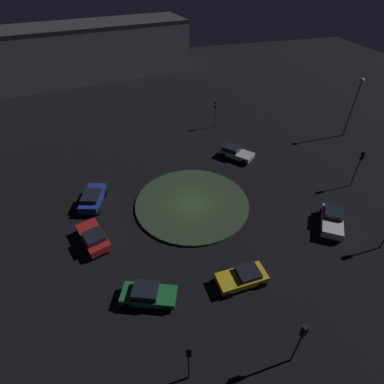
% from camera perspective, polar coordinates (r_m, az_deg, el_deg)
% --- Properties ---
extents(ground_plane, '(120.11, 120.11, 0.00)m').
position_cam_1_polar(ground_plane, '(31.28, 0.00, -2.28)').
color(ground_plane, black).
extents(roundabout_island, '(11.61, 11.61, 0.24)m').
position_cam_1_polar(roundabout_island, '(31.20, 0.00, -2.12)').
color(roundabout_island, '#2D4228').
rests_on(roundabout_island, ground_plane).
extents(car_yellow, '(3.99, 2.20, 1.31)m').
position_cam_1_polar(car_yellow, '(24.79, 9.52, -15.46)').
color(car_yellow, gold).
rests_on(car_yellow, ground_plane).
extents(car_green, '(4.40, 3.07, 1.43)m').
position_cam_1_polar(car_green, '(23.84, -8.25, -18.45)').
color(car_green, '#1E7238').
rests_on(car_green, ground_plane).
extents(car_white, '(3.76, 4.34, 1.51)m').
position_cam_1_polar(car_white, '(31.36, 24.82, -4.72)').
color(car_white, white).
rests_on(car_white, ground_plane).
extents(car_red, '(3.15, 4.40, 1.46)m').
position_cam_1_polar(car_red, '(28.34, -18.01, -8.07)').
color(car_red, red).
rests_on(car_red, ground_plane).
extents(car_blue, '(2.94, 4.41, 1.51)m').
position_cam_1_polar(car_blue, '(32.40, -18.16, -1.06)').
color(car_blue, '#1E38A5').
rests_on(car_blue, ground_plane).
extents(car_silver, '(4.06, 4.28, 1.41)m').
position_cam_1_polar(car_silver, '(38.40, 8.19, 7.41)').
color(car_silver, silver).
rests_on(car_silver, ground_plane).
extents(traffic_light_southwest, '(0.37, 0.39, 3.87)m').
position_cam_1_polar(traffic_light_southwest, '(44.41, 4.37, 15.22)').
color(traffic_light_southwest, '#2D2D2D').
rests_on(traffic_light_southwest, ground_plane).
extents(traffic_light_north, '(0.35, 0.39, 4.07)m').
position_cam_1_polar(traffic_light_north, '(19.25, -0.59, -28.50)').
color(traffic_light_north, '#2D2D2D').
rests_on(traffic_light_north, ground_plane).
extents(traffic_light_north_near, '(0.33, 0.37, 4.25)m').
position_cam_1_polar(traffic_light_north_near, '(20.53, 19.75, -24.32)').
color(traffic_light_north_near, '#2D2D2D').
rests_on(traffic_light_north_near, ground_plane).
extents(traffic_light_west, '(0.37, 0.32, 4.36)m').
position_cam_1_polar(traffic_light_west, '(36.35, 28.91, 4.91)').
color(traffic_light_west, '#2D2D2D').
rests_on(traffic_light_west, ground_plane).
extents(streetlamp_west, '(0.60, 0.60, 7.94)m').
position_cam_1_polar(streetlamp_west, '(46.09, 28.46, 15.44)').
color(streetlamp_west, '#4C4C51').
rests_on(streetlamp_west, ground_plane).
extents(store_building, '(38.78, 16.67, 9.58)m').
position_cam_1_polar(store_building, '(67.82, -18.55, 23.80)').
color(store_building, '#8C939E').
rests_on(store_building, ground_plane).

